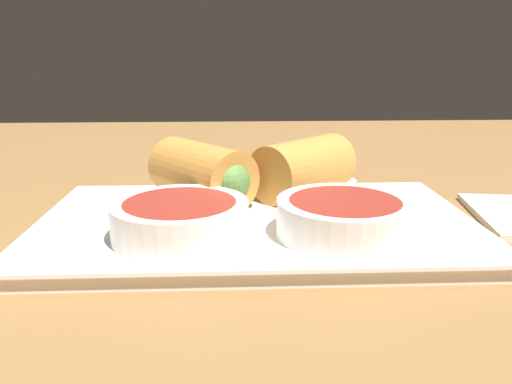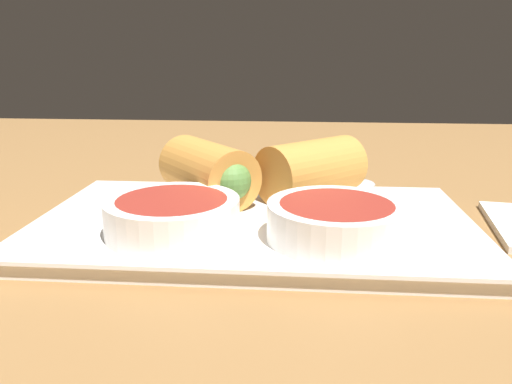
{
  "view_description": "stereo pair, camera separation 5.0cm",
  "coord_description": "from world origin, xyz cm",
  "px_view_note": "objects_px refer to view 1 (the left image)",
  "views": [
    {
      "loc": [
        5.13,
        36.97,
        16.76
      ],
      "look_at": [
        3.38,
        -2.01,
        5.63
      ],
      "focal_mm": 35.0,
      "sensor_mm": 36.0,
      "label": 1
    },
    {
      "loc": [
        0.12,
        36.87,
        16.76
      ],
      "look_at": [
        3.38,
        -2.01,
        5.63
      ],
      "focal_mm": 35.0,
      "sensor_mm": 36.0,
      "label": 2
    }
  ],
  "objects_px": {
    "serving_plate": "(256,225)",
    "dipping_bowl_near": "(180,218)",
    "spoon": "(320,181)",
    "dipping_bowl_far": "(344,216)"
  },
  "relations": [
    {
      "from": "serving_plate",
      "to": "dipping_bowl_near",
      "type": "distance_m",
      "value": 0.08
    },
    {
      "from": "dipping_bowl_far",
      "to": "spoon",
      "type": "distance_m",
      "value": 0.2
    },
    {
      "from": "dipping_bowl_near",
      "to": "dipping_bowl_far",
      "type": "distance_m",
      "value": 0.12
    },
    {
      "from": "dipping_bowl_near",
      "to": "dipping_bowl_far",
      "type": "relative_size",
      "value": 1.0
    },
    {
      "from": "serving_plate",
      "to": "dipping_bowl_near",
      "type": "relative_size",
      "value": 3.54
    },
    {
      "from": "serving_plate",
      "to": "dipping_bowl_far",
      "type": "relative_size",
      "value": 3.54
    },
    {
      "from": "spoon",
      "to": "serving_plate",
      "type": "bearing_deg",
      "value": 62.38
    },
    {
      "from": "dipping_bowl_near",
      "to": "spoon",
      "type": "relative_size",
      "value": 0.54
    },
    {
      "from": "dipping_bowl_near",
      "to": "spoon",
      "type": "distance_m",
      "value": 0.24
    },
    {
      "from": "serving_plate",
      "to": "spoon",
      "type": "bearing_deg",
      "value": -117.62
    }
  ]
}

